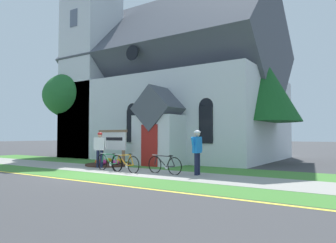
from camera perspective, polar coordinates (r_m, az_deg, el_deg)
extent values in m
plane|color=#3D3D3F|center=(15.82, -2.13, -8.15)|extent=(140.00, 140.00, 0.00)
cube|color=#99968E|center=(16.12, -15.36, -7.94)|extent=(32.00, 2.50, 0.01)
cube|color=#427F33|center=(14.82, -21.60, -8.35)|extent=(32.00, 1.72, 0.01)
cube|color=#427F33|center=(17.87, -9.17, -7.46)|extent=(24.00, 2.55, 0.01)
cube|color=yellow|center=(14.28, -24.98, -8.53)|extent=(28.00, 0.16, 0.01)
cube|color=silver|center=(22.50, 1.14, 0.17)|extent=(13.87, 9.22, 5.20)
cube|color=#4C515B|center=(23.12, 1.13, 11.13)|extent=(14.37, 9.39, 9.39)
cube|color=silver|center=(24.02, -13.67, 8.18)|extent=(3.26, 3.26, 11.96)
cube|color=slate|center=(23.95, -16.63, 17.43)|extent=(0.70, 0.06, 1.20)
cube|color=silver|center=(16.59, -1.68, -3.39)|extent=(2.40, 1.60, 2.60)
cube|color=#4C515B|center=(16.65, -1.67, 2.30)|extent=(2.40, 1.80, 2.40)
cube|color=maroon|center=(15.94, -3.39, -4.32)|extent=(1.00, 0.06, 2.10)
cube|color=black|center=(18.74, -6.53, -0.82)|extent=(0.76, 0.06, 1.90)
cone|color=black|center=(18.79, -6.52, 2.07)|extent=(0.80, 0.06, 0.80)
cube|color=black|center=(16.04, 6.82, -0.55)|extent=(0.76, 0.06, 1.90)
cone|color=black|center=(16.10, 6.80, 2.84)|extent=(0.80, 0.06, 0.80)
cylinder|color=black|center=(19.36, -6.47, 12.19)|extent=(0.90, 0.06, 0.90)
cube|color=#7F6047|center=(17.49, -11.81, -6.23)|extent=(0.12, 0.12, 0.81)
cube|color=#7F6047|center=(16.26, -8.03, -6.55)|extent=(0.12, 0.12, 0.81)
cube|color=white|center=(16.83, -9.97, -3.47)|extent=(1.97, 0.23, 0.91)
cube|color=#7F6047|center=(16.83, -9.96, -1.71)|extent=(2.10, 0.28, 0.12)
cube|color=black|center=(16.80, -10.08, -3.10)|extent=(1.57, 0.13, 0.16)
cylinder|color=#382319|center=(16.69, -10.68, -7.64)|extent=(2.33, 2.33, 0.10)
ellipsoid|color=#CC338C|center=(16.07, -9.37, -7.25)|extent=(0.36, 0.36, 0.24)
ellipsoid|color=gold|center=(16.82, -8.81, -7.03)|extent=(0.36, 0.36, 0.24)
ellipsoid|color=gold|center=(17.37, -10.57, -6.87)|extent=(0.36, 0.36, 0.24)
ellipsoid|color=orange|center=(16.69, -12.41, -7.04)|extent=(0.36, 0.36, 0.24)
ellipsoid|color=#CC338C|center=(16.20, -11.57, -7.19)|extent=(0.36, 0.36, 0.24)
torus|color=black|center=(12.59, 1.19, -8.06)|extent=(0.71, 0.12, 0.71)
torus|color=black|center=(13.28, -2.39, -7.77)|extent=(0.71, 0.12, 0.71)
cylinder|color=black|center=(13.03, -1.21, -7.14)|extent=(0.57, 0.10, 0.46)
cylinder|color=black|center=(12.93, -0.82, -6.24)|extent=(0.78, 0.12, 0.05)
cylinder|color=black|center=(12.77, 0.11, -7.26)|extent=(0.27, 0.07, 0.44)
cylinder|color=black|center=(12.73, 0.44, -8.12)|extent=(0.43, 0.08, 0.09)
cylinder|color=black|center=(12.64, 0.85, -7.19)|extent=(0.22, 0.06, 0.39)
cylinder|color=black|center=(13.23, -2.25, -6.96)|extent=(0.12, 0.05, 0.39)
ellipsoid|color=black|center=(12.68, 0.52, -6.20)|extent=(0.25, 0.11, 0.05)
cylinder|color=silver|center=(13.19, -2.11, -6.05)|extent=(0.44, 0.08, 0.03)
cylinder|color=silver|center=(12.87, -0.29, -8.17)|extent=(0.18, 0.04, 0.18)
torus|color=black|center=(13.17, -6.25, -7.78)|extent=(0.72, 0.16, 0.73)
torus|color=black|center=(14.00, -9.10, -7.44)|extent=(0.72, 0.16, 0.73)
cylinder|color=orange|center=(13.70, -8.17, -6.93)|extent=(0.57, 0.13, 0.43)
cylinder|color=orange|center=(13.59, -7.85, -6.00)|extent=(0.78, 0.17, 0.09)
cylinder|color=orange|center=(13.39, -7.11, -6.92)|extent=(0.27, 0.08, 0.47)
cylinder|color=orange|center=(13.34, -6.85, -7.82)|extent=(0.43, 0.11, 0.09)
cylinder|color=orange|center=(13.23, -6.52, -6.87)|extent=(0.23, 0.07, 0.42)
cylinder|color=orange|center=(13.95, -8.99, -6.74)|extent=(0.12, 0.06, 0.36)
ellipsoid|color=black|center=(13.29, -6.78, -5.84)|extent=(0.25, 0.12, 0.05)
cylinder|color=silver|center=(13.90, -8.87, -5.95)|extent=(0.44, 0.10, 0.03)
cylinder|color=silver|center=(13.50, -7.44, -7.86)|extent=(0.18, 0.05, 0.18)
torus|color=black|center=(13.86, -9.24, -7.47)|extent=(0.73, 0.17, 0.74)
torus|color=black|center=(14.73, -11.77, -7.15)|extent=(0.73, 0.17, 0.74)
cylinder|color=#19723F|center=(14.42, -10.94, -6.62)|extent=(0.58, 0.14, 0.45)
cylinder|color=#19723F|center=(14.31, -10.66, -5.80)|extent=(0.79, 0.18, 0.04)
cylinder|color=#19723F|center=(14.10, -10.00, -6.72)|extent=(0.27, 0.08, 0.45)
cylinder|color=#19723F|center=(14.03, -9.77, -7.51)|extent=(0.43, 0.11, 0.09)
cylinder|color=#19723F|center=(13.92, -9.48, -6.67)|extent=(0.23, 0.08, 0.39)
cylinder|color=#19723F|center=(14.68, -11.67, -6.44)|extent=(0.13, 0.06, 0.38)
ellipsoid|color=black|center=(13.99, -9.71, -5.75)|extent=(0.25, 0.12, 0.05)
cylinder|color=silver|center=(14.63, -11.56, -5.65)|extent=(0.44, 0.11, 0.03)
cylinder|color=silver|center=(14.21, -10.29, -7.55)|extent=(0.18, 0.05, 0.18)
cylinder|color=#191E38|center=(15.59, -11.88, -6.63)|extent=(0.15, 0.15, 0.84)
cylinder|color=#191E38|center=(15.64, -12.51, -6.61)|extent=(0.15, 0.15, 0.84)
cube|color=silver|center=(15.58, -12.17, -3.95)|extent=(0.51, 0.41, 0.61)
sphere|color=tan|center=(15.57, -12.15, -2.42)|extent=(0.22, 0.22, 0.22)
ellipsoid|color=red|center=(15.57, -12.15, -2.20)|extent=(0.33, 0.35, 0.15)
cylinder|color=silver|center=(15.46, -11.19, -3.85)|extent=(0.09, 0.16, 0.56)
cylinder|color=silver|center=(15.70, -13.13, -3.81)|extent=(0.09, 0.09, 0.55)
cylinder|color=#191E38|center=(12.63, 5.46, -7.60)|extent=(0.15, 0.15, 0.87)
cylinder|color=#191E38|center=(12.45, 5.09, -7.68)|extent=(0.15, 0.15, 0.87)
cube|color=blue|center=(12.49, 5.26, -4.20)|extent=(0.24, 0.50, 0.63)
sphere|color=beige|center=(12.49, 5.26, -2.23)|extent=(0.22, 0.22, 0.22)
ellipsoid|color=silver|center=(12.49, 5.25, -1.95)|extent=(0.30, 0.26, 0.16)
cylinder|color=blue|center=(12.75, 5.97, -4.02)|extent=(0.09, 0.13, 0.58)
cylinder|color=blue|center=(12.24, 4.52, -4.09)|extent=(0.09, 0.25, 0.57)
cylinder|color=#4C3823|center=(18.37, 16.42, -3.67)|extent=(0.37, 0.37, 2.30)
cone|color=#195623|center=(18.57, 16.30, 6.11)|extent=(4.39, 4.39, 4.01)
cylinder|color=#3D2D1E|center=(24.54, -16.55, -3.00)|extent=(0.35, 0.35, 2.59)
ellipsoid|color=#23662D|center=(24.72, -16.46, 4.46)|extent=(4.56, 4.56, 3.48)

